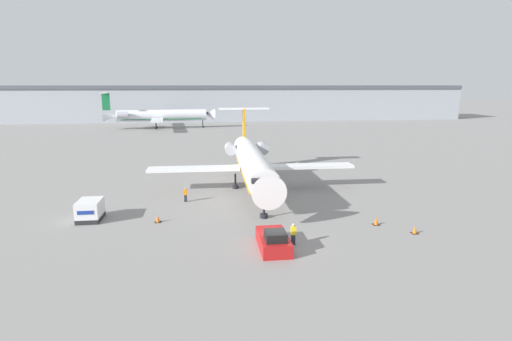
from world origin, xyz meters
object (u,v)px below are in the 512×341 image
object	(u,v)px
worker_near_tug	(293,234)
traffic_cone_right	(376,221)
traffic_cone_left	(158,219)
airplane_parked_far_left	(159,115)
luggage_cart	(90,210)
worker_by_wing	(185,194)
traffic_cone_mid	(415,230)
pushback_tug	(273,241)
airplane_main	(252,162)

from	to	relation	value
worker_near_tug	traffic_cone_right	xyz separation A→B (m)	(8.80, 3.72, -0.63)
traffic_cone_left	airplane_parked_far_left	size ratio (longest dim) A/B	0.02
luggage_cart	traffic_cone_left	xyz separation A→B (m)	(6.58, -1.45, -0.65)
worker_by_wing	traffic_cone_right	distance (m)	20.74
traffic_cone_left	traffic_cone_mid	size ratio (longest dim) A/B	1.10
worker_by_wing	traffic_cone_right	xyz separation A→B (m)	(18.19, -9.95, -0.51)
worker_near_tug	traffic_cone_right	bearing A→B (deg)	22.94
worker_by_wing	pushback_tug	bearing A→B (deg)	-61.66
traffic_cone_mid	traffic_cone_left	bearing A→B (deg)	165.68
airplane_main	luggage_cart	bearing A→B (deg)	-151.08
worker_by_wing	traffic_cone_left	xyz separation A→B (m)	(-2.33, -6.61, -0.51)
airplane_main	pushback_tug	world-z (taller)	airplane_main
airplane_main	traffic_cone_mid	distance (m)	21.17
traffic_cone_left	traffic_cone_right	distance (m)	20.79
worker_by_wing	traffic_cone_left	distance (m)	7.03
worker_near_tug	worker_by_wing	bearing A→B (deg)	124.48
pushback_tug	traffic_cone_left	distance (m)	12.52
traffic_cone_mid	worker_near_tug	bearing A→B (deg)	-173.99
airplane_main	worker_near_tug	distance (m)	18.14
airplane_main	traffic_cone_left	distance (m)	15.39
traffic_cone_right	airplane_parked_far_left	size ratio (longest dim) A/B	0.02
airplane_main	traffic_cone_right	xyz separation A→B (m)	(10.08, -14.19, -3.20)
traffic_cone_left	pushback_tug	bearing A→B (deg)	-37.15
pushback_tug	traffic_cone_left	world-z (taller)	pushback_tug
traffic_cone_mid	airplane_parked_far_left	world-z (taller)	airplane_parked_far_left
pushback_tug	airplane_parked_far_left	distance (m)	95.06
traffic_cone_mid	airplane_parked_far_left	distance (m)	96.94
airplane_parked_far_left	worker_near_tug	bearing A→B (deg)	-77.28
pushback_tug	airplane_parked_far_left	world-z (taller)	airplane_parked_far_left
worker_by_wing	airplane_parked_far_left	size ratio (longest dim) A/B	0.05
airplane_parked_far_left	airplane_main	bearing A→B (deg)	-75.28
airplane_main	luggage_cart	distance (m)	19.61
traffic_cone_left	traffic_cone_right	bearing A→B (deg)	-9.24
worker_by_wing	airplane_main	bearing A→B (deg)	27.63
worker_near_tug	worker_by_wing	size ratio (longest dim) A/B	1.11
traffic_cone_right	airplane_main	bearing A→B (deg)	125.38
luggage_cart	airplane_parked_far_left	world-z (taller)	airplane_parked_far_left
airplane_parked_far_left	pushback_tug	bearing A→B (deg)	-78.37
airplane_main	airplane_parked_far_left	world-z (taller)	airplane_parked_far_left
airplane_parked_far_left	traffic_cone_left	bearing A→B (deg)	-83.88
traffic_cone_left	traffic_cone_right	world-z (taller)	traffic_cone_left
pushback_tug	worker_near_tug	size ratio (longest dim) A/B	2.61
traffic_cone_left	traffic_cone_mid	xyz separation A→B (m)	(23.00, -5.87, -0.03)
pushback_tug	traffic_cone_right	world-z (taller)	pushback_tug
pushback_tug	worker_near_tug	bearing A→B (deg)	15.91
pushback_tug	airplane_parked_far_left	xyz separation A→B (m)	(-19.15, 93.06, 3.28)
pushback_tug	traffic_cone_mid	world-z (taller)	pushback_tug
airplane_parked_far_left	luggage_cart	bearing A→B (deg)	-88.23
luggage_cart	traffic_cone_mid	xyz separation A→B (m)	(29.59, -7.33, -0.68)
luggage_cart	traffic_cone_mid	bearing A→B (deg)	-13.91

